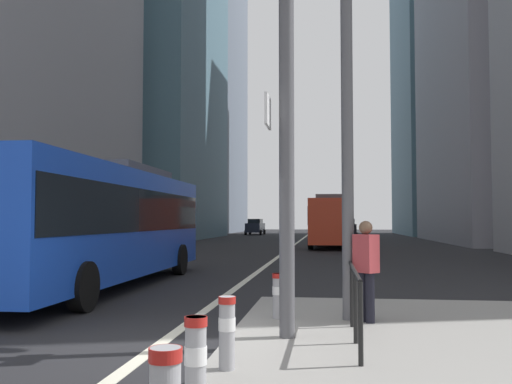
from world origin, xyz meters
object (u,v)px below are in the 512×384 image
(bollard_back, at_px, (278,293))
(pedestrian_waiting, at_px, (366,266))
(car_receding_near, at_px, (346,229))
(city_bus_blue_oncoming, at_px, (101,219))
(car_oncoming_mid, at_px, (255,227))
(bollard_right, at_px, (227,329))
(city_bus_red_receding, at_px, (331,220))
(traffic_signal_gantry, at_px, (132,64))
(street_lamp_post, at_px, (346,18))
(bollard_left, at_px, (196,362))

(bollard_back, bearing_deg, pedestrian_waiting, -5.71)
(car_receding_near, xyz_separation_m, pedestrian_waiting, (-1.13, -45.19, 0.07))
(city_bus_blue_oncoming, distance_m, car_oncoming_mid, 53.69)
(car_receding_near, height_order, bollard_back, car_receding_near)
(car_receding_near, height_order, bollard_right, car_receding_near)
(city_bus_red_receding, distance_m, traffic_signal_gantry, 30.22)
(city_bus_red_receding, height_order, traffic_signal_gantry, traffic_signal_gantry)
(city_bus_blue_oncoming, relative_size, pedestrian_waiting, 7.23)
(pedestrian_waiting, bearing_deg, traffic_signal_gantry, -159.00)
(car_oncoming_mid, xyz_separation_m, bollard_back, (7.97, -58.51, -0.41))
(city_bus_blue_oncoming, relative_size, bollard_right, 14.75)
(street_lamp_post, bearing_deg, car_oncoming_mid, 98.90)
(car_receding_near, bearing_deg, street_lamp_post, -91.79)
(street_lamp_post, bearing_deg, traffic_signal_gantry, -154.27)
(traffic_signal_gantry, xyz_separation_m, bollard_back, (2.06, 1.50, -3.57))
(car_receding_near, xyz_separation_m, bollard_left, (-2.85, -49.89, -0.37))
(bollard_left, xyz_separation_m, bollard_right, (-0.01, 1.56, -0.02))
(car_oncoming_mid, bearing_deg, car_receding_near, -51.89)
(city_bus_red_receding, xyz_separation_m, car_receding_near, (1.52, 16.57, -0.85))
(car_receding_near, bearing_deg, bollard_back, -93.29)
(city_bus_red_receding, distance_m, street_lamp_post, 28.62)
(city_bus_blue_oncoming, xyz_separation_m, car_receding_near, (7.78, 40.15, -0.85))
(traffic_signal_gantry, bearing_deg, bollard_left, -61.76)
(bollard_left, distance_m, bollard_back, 4.84)
(car_receding_near, relative_size, street_lamp_post, 0.51)
(traffic_signal_gantry, distance_m, bollard_right, 4.35)
(city_bus_red_receding, xyz_separation_m, bollard_right, (-1.35, -31.75, -1.23))
(city_bus_red_receding, relative_size, traffic_signal_gantry, 1.56)
(pedestrian_waiting, bearing_deg, car_receding_near, 88.57)
(bollard_left, relative_size, bollard_back, 1.11)
(city_bus_red_receding, xyz_separation_m, street_lamp_post, (0.11, -28.41, 3.45))
(car_receding_near, relative_size, bollard_left, 4.81)
(bollard_back, bearing_deg, traffic_signal_gantry, -144.00)
(car_receding_near, bearing_deg, bollard_left, -93.27)
(car_receding_near, relative_size, bollard_right, 5.05)
(bollard_left, relative_size, pedestrian_waiting, 0.51)
(street_lamp_post, bearing_deg, bollard_right, -113.60)
(city_bus_blue_oncoming, bearing_deg, traffic_signal_gantry, -63.91)
(street_lamp_post, distance_m, bollard_right, 5.94)
(car_oncoming_mid, bearing_deg, traffic_signal_gantry, -84.38)
(street_lamp_post, height_order, bollard_back, street_lamp_post)
(traffic_signal_gantry, relative_size, bollard_left, 8.11)
(car_oncoming_mid, bearing_deg, pedestrian_waiting, -80.87)
(street_lamp_post, relative_size, pedestrian_waiting, 4.86)
(car_receding_near, height_order, bollard_left, car_receding_near)
(city_bus_blue_oncoming, relative_size, traffic_signal_gantry, 1.73)
(car_receding_near, bearing_deg, traffic_signal_gantry, -95.70)
(city_bus_red_receding, xyz_separation_m, pedestrian_waiting, (0.39, -28.62, -0.77))
(car_oncoming_mid, xyz_separation_m, car_receding_near, (10.56, -13.46, -0.00))
(traffic_signal_gantry, height_order, street_lamp_post, street_lamp_post)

